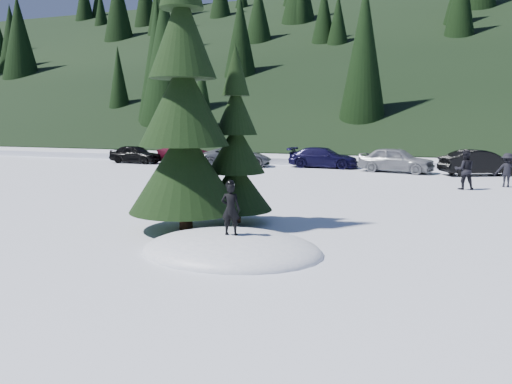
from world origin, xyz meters
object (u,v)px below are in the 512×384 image
(car_0, at_px, (135,154))
(car_5, at_px, (480,163))
(car_4, at_px, (396,160))
(spruce_tall, at_px, (184,114))
(car_1, at_px, (186,154))
(spruce_short, at_px, (236,154))
(child_skier, at_px, (231,209))
(adult_0, at_px, (465,170))
(adult_2, at_px, (507,170))
(car_3, at_px, (323,158))
(car_2, at_px, (236,157))

(car_0, relative_size, car_5, 0.87)
(car_0, height_order, car_4, car_4)
(spruce_tall, xyz_separation_m, car_1, (-10.05, 18.75, -2.64))
(spruce_short, height_order, child_skier, spruce_short)
(adult_0, relative_size, car_4, 0.41)
(child_skier, bearing_deg, car_0, -59.90)
(adult_0, xyz_separation_m, car_4, (-3.51, 6.39, -0.14))
(adult_0, bearing_deg, car_4, -71.16)
(car_0, bearing_deg, adult_2, -99.00)
(car_1, distance_m, car_3, 9.74)
(adult_2, height_order, car_5, adult_2)
(car_2, relative_size, car_5, 1.07)
(car_0, xyz_separation_m, car_5, (22.62, 0.08, 0.07))
(spruce_short, height_order, car_1, spruce_short)
(adult_0, distance_m, car_4, 7.29)
(spruce_tall, height_order, spruce_short, spruce_tall)
(car_3, bearing_deg, adult_0, -131.60)
(adult_0, xyz_separation_m, car_3, (-8.19, 7.68, -0.23))
(car_1, xyz_separation_m, car_5, (19.00, -0.75, 0.04))
(child_skier, bearing_deg, spruce_tall, -50.10)
(spruce_tall, height_order, adult_0, spruce_tall)
(adult_0, bearing_deg, car_2, -34.58)
(spruce_short, distance_m, car_3, 18.04)
(car_1, bearing_deg, car_0, 111.50)
(car_3, bearing_deg, adult_2, -119.71)
(car_1, bearing_deg, child_skier, -140.77)
(child_skier, distance_m, car_3, 21.51)
(car_2, distance_m, car_5, 14.84)
(spruce_short, relative_size, car_4, 1.22)
(adult_0, relative_size, car_5, 0.41)
(car_0, xyz_separation_m, car_1, (3.62, 0.83, 0.03))
(car_0, relative_size, car_3, 0.84)
(adult_2, xyz_separation_m, car_2, (-15.65, 4.76, -0.15))
(car_1, relative_size, car_4, 0.94)
(adult_0, bearing_deg, car_3, -53.06)
(spruce_tall, bearing_deg, car_2, 108.16)
(car_1, xyz_separation_m, car_2, (4.15, -0.77, -0.03))
(child_skier, xyz_separation_m, car_5, (6.67, 20.02, -0.37))
(car_4, height_order, car_5, car_4)
(car_1, distance_m, car_2, 4.22)
(spruce_tall, xyz_separation_m, car_5, (8.95, 18.00, -2.60))
(spruce_tall, xyz_separation_m, adult_0, (7.87, 11.65, -2.43))
(car_1, height_order, car_5, car_5)
(car_0, distance_m, car_4, 18.03)
(car_4, bearing_deg, car_1, 100.23)
(spruce_short, xyz_separation_m, car_1, (-11.05, 17.35, -1.42))
(spruce_tall, height_order, car_3, spruce_tall)
(car_3, bearing_deg, car_4, -103.80)
(adult_2, xyz_separation_m, car_4, (-5.40, 4.83, -0.05))
(car_0, distance_m, car_2, 7.77)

